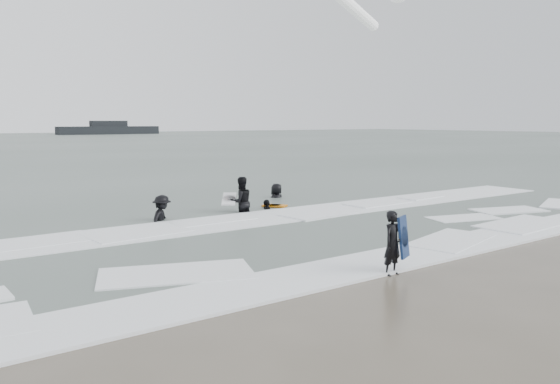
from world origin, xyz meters
TOP-DOWN VIEW (x-y plane):
  - ground at (0.00, 0.00)m, footprint 320.00×320.00m
  - surfer_centre at (-1.40, -1.50)m, footprint 0.58×0.42m
  - surfer_wading at (0.06, 7.68)m, footprint 1.01×0.82m
  - surfer_breaker at (-3.14, 7.65)m, footprint 1.29×1.29m
  - surfer_right_near at (1.24, 7.69)m, footprint 0.99×0.81m
  - surfer_right_far at (3.39, 10.14)m, footprint 1.04×0.84m
  - surf_foam at (0.00, 3.70)m, footprint 30.03×9.06m
  - bodyboards at (0.11, 4.83)m, footprint 3.61×10.16m
  - vessel_horizon at (34.55, 133.10)m, footprint 25.73×4.59m

SIDE VIEW (x-z plane):
  - ground at x=0.00m, z-range 0.00..0.00m
  - surfer_centre at x=-1.40m, z-range -0.75..0.75m
  - surfer_wading at x=0.06m, z-range -0.97..0.97m
  - surfer_breaker at x=-3.14m, z-range -0.90..0.90m
  - surfer_right_near at x=1.24m, z-range -0.79..0.79m
  - surfer_right_far at x=3.39m, z-range -0.92..0.92m
  - surf_foam at x=0.00m, z-range 0.00..0.08m
  - bodyboards at x=0.11m, z-range -0.13..1.12m
  - vessel_horizon at x=34.55m, z-range -0.44..3.05m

